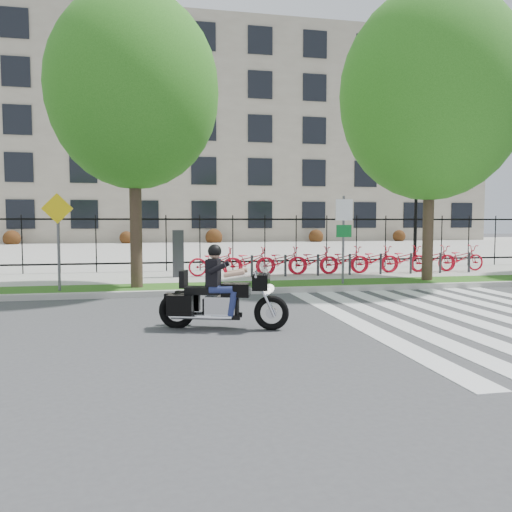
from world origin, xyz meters
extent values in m
plane|color=#3C3C3E|center=(0.00, 0.00, 0.00)|extent=(120.00, 120.00, 0.00)
cube|color=#B0AEA6|center=(0.00, 4.10, 0.07)|extent=(60.00, 0.20, 0.15)
cube|color=#225114|center=(0.00, 4.95, 0.07)|extent=(60.00, 1.50, 0.15)
cube|color=gray|center=(0.00, 7.45, 0.07)|extent=(60.00, 3.50, 0.15)
cube|color=gray|center=(0.00, 25.00, 0.05)|extent=(80.00, 34.00, 0.10)
cube|color=gray|center=(0.00, 45.00, 10.00)|extent=(60.00, 20.00, 20.00)
cylinder|color=black|center=(10.00, 12.00, 2.00)|extent=(0.14, 0.14, 4.00)
cylinder|color=black|center=(10.00, 12.00, 3.90)|extent=(0.06, 0.70, 0.70)
sphere|color=white|center=(9.65, 12.00, 4.00)|extent=(0.36, 0.36, 0.36)
sphere|color=white|center=(10.35, 12.00, 4.00)|extent=(0.36, 0.36, 0.36)
cylinder|color=#34271C|center=(-2.06, 4.95, 2.08)|extent=(0.32, 0.32, 3.87)
ellipsoid|color=#1F5F15|center=(-2.06, 4.95, 5.37)|extent=(4.50, 4.50, 5.17)
cylinder|color=#34271C|center=(6.53, 4.95, 2.10)|extent=(0.32, 0.32, 3.89)
ellipsoid|color=#1F5F15|center=(6.53, 4.95, 5.66)|extent=(5.41, 5.41, 6.22)
cube|color=#2D2D33|center=(-0.86, 7.20, 0.90)|extent=(0.35, 0.25, 1.50)
imported|color=red|center=(0.34, 7.20, 0.61)|extent=(1.77, 0.62, 0.93)
cylinder|color=#2D2D33|center=(0.34, 6.70, 0.50)|extent=(0.08, 0.08, 0.70)
imported|color=red|center=(1.44, 7.20, 0.61)|extent=(1.77, 0.62, 0.93)
cylinder|color=#2D2D33|center=(1.44, 6.70, 0.50)|extent=(0.08, 0.08, 0.70)
imported|color=red|center=(2.54, 7.20, 0.61)|extent=(1.77, 0.62, 0.93)
cylinder|color=#2D2D33|center=(2.54, 6.70, 0.50)|extent=(0.08, 0.08, 0.70)
imported|color=red|center=(3.64, 7.20, 0.61)|extent=(1.77, 0.62, 0.93)
cylinder|color=#2D2D33|center=(3.64, 6.70, 0.50)|extent=(0.08, 0.08, 0.70)
imported|color=red|center=(4.74, 7.20, 0.61)|extent=(1.77, 0.62, 0.93)
cylinder|color=#2D2D33|center=(4.74, 6.70, 0.50)|extent=(0.08, 0.08, 0.70)
imported|color=red|center=(5.84, 7.20, 0.61)|extent=(1.77, 0.62, 0.93)
cylinder|color=#2D2D33|center=(5.84, 6.70, 0.50)|extent=(0.08, 0.08, 0.70)
imported|color=red|center=(6.94, 7.20, 0.61)|extent=(1.77, 0.62, 0.93)
cylinder|color=#2D2D33|center=(6.94, 6.70, 0.50)|extent=(0.08, 0.08, 0.70)
imported|color=red|center=(8.04, 7.20, 0.61)|extent=(1.77, 0.62, 0.93)
cylinder|color=#2D2D33|center=(8.04, 6.70, 0.50)|extent=(0.08, 0.08, 0.70)
imported|color=red|center=(9.14, 7.20, 0.61)|extent=(1.77, 0.62, 0.93)
cylinder|color=#2D2D33|center=(9.14, 6.70, 0.50)|extent=(0.08, 0.08, 0.70)
cylinder|color=#59595B|center=(3.69, 4.60, 1.40)|extent=(0.07, 0.07, 2.50)
cube|color=white|center=(3.69, 4.56, 2.25)|extent=(0.50, 0.03, 0.60)
cube|color=#0C6626|center=(3.69, 4.56, 1.65)|extent=(0.45, 0.03, 0.35)
cylinder|color=#59595B|center=(-3.98, 4.60, 1.35)|extent=(0.07, 0.07, 2.40)
cube|color=yellow|center=(-3.98, 4.56, 2.25)|extent=(0.78, 0.03, 0.78)
torus|color=black|center=(0.47, -0.32, 0.31)|extent=(0.63, 0.30, 0.63)
torus|color=black|center=(-1.17, 0.21, 0.31)|extent=(0.67, 0.33, 0.66)
cube|color=black|center=(0.30, -0.26, 0.86)|extent=(0.41, 0.56, 0.27)
cube|color=#26262B|center=(0.36, -0.28, 1.07)|extent=(0.27, 0.47, 0.28)
cube|color=silver|center=(-0.39, -0.04, 0.41)|extent=(0.61, 0.46, 0.36)
cube|color=black|center=(-0.13, -0.12, 0.71)|extent=(0.57, 0.45, 0.24)
cube|color=black|center=(-0.69, 0.06, 0.69)|extent=(0.71, 0.51, 0.13)
cube|color=black|center=(-1.04, 0.17, 0.89)|extent=(0.18, 0.32, 0.31)
cube|color=black|center=(-1.12, -0.09, 0.45)|extent=(0.48, 0.28, 0.36)
cube|color=black|center=(-0.96, 0.43, 0.45)|extent=(0.48, 0.28, 0.36)
cube|color=black|center=(-0.52, 0.01, 1.02)|extent=(0.32, 0.41, 0.47)
sphere|color=tan|center=(-0.50, 0.00, 1.36)|extent=(0.21, 0.21, 0.21)
sphere|color=black|center=(-0.50, 0.00, 1.40)|extent=(0.25, 0.25, 0.25)
camera|label=1|loc=(-1.48, -8.83, 1.93)|focal=35.00mm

